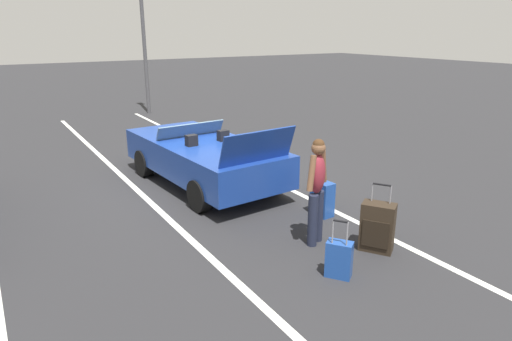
# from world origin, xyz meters

# --- Properties ---
(ground_plane) EXTENTS (80.00, 80.00, 0.00)m
(ground_plane) POSITION_xyz_m (0.00, 0.00, 0.00)
(ground_plane) COLOR #28282B
(lot_line_near) EXTENTS (18.00, 0.12, 0.01)m
(lot_line_near) POSITION_xyz_m (0.00, -1.35, 0.00)
(lot_line_near) COLOR silver
(lot_line_near) RESTS_ON ground_plane
(lot_line_mid) EXTENTS (18.00, 0.12, 0.01)m
(lot_line_mid) POSITION_xyz_m (0.00, 1.35, 0.00)
(lot_line_mid) COLOR silver
(lot_line_mid) RESTS_ON ground_plane
(convertible_car) EXTENTS (4.26, 2.05, 1.53)m
(convertible_car) POSITION_xyz_m (0.20, 0.01, 0.59)
(convertible_car) COLOR navy
(convertible_car) RESTS_ON ground_plane
(suitcase_large_black) EXTENTS (0.56, 0.50, 1.03)m
(suitcase_large_black) POSITION_xyz_m (-4.08, -0.87, 0.37)
(suitcase_large_black) COLOR #2D2319
(suitcase_large_black) RESTS_ON ground_plane
(suitcase_medium_bright) EXTENTS (0.41, 0.27, 0.62)m
(suitcase_medium_bright) POSITION_xyz_m (-2.62, -1.05, 0.31)
(suitcase_medium_bright) COLOR #1E479E
(suitcase_medium_bright) RESTS_ON ground_plane
(suitcase_small_carryon) EXTENTS (0.39, 0.36, 0.84)m
(suitcase_small_carryon) POSITION_xyz_m (-4.36, 0.11, 0.25)
(suitcase_small_carryon) COLOR #1E479E
(suitcase_small_carryon) RESTS_ON ground_plane
(traveler_person) EXTENTS (0.35, 0.58, 1.65)m
(traveler_person) POSITION_xyz_m (-3.41, -0.25, 0.93)
(traveler_person) COLOR #1E2338
(traveler_person) RESTS_ON ground_plane
(parking_lamp_post) EXTENTS (0.50, 0.24, 6.14)m
(parking_lamp_post) POSITION_xyz_m (8.87, -1.85, 3.50)
(parking_lamp_post) COLOR #4C4C51
(parking_lamp_post) RESTS_ON ground_plane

